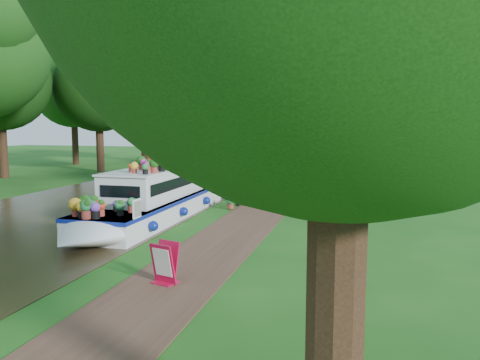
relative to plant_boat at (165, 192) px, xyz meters
name	(u,v)px	position (x,y,z in m)	size (l,w,h in m)	color
ground	(218,219)	(2.25, -0.33, -0.85)	(100.00, 100.00, 0.00)	#195114
canal_water	(77,211)	(-3.75, -0.33, -0.84)	(10.00, 100.00, 0.02)	#2C2413
towpath	(249,220)	(3.45, -0.33, -0.84)	(2.20, 100.00, 0.03)	#4B3023
plant_boat	(165,192)	(0.00, 0.00, 0.00)	(2.29, 13.52, 2.24)	white
tree_near_overhang	(332,45)	(6.04, 2.74, 5.75)	(5.52, 5.28, 8.99)	black
tree_near_mid	(356,78)	(6.73, 14.75, 5.58)	(6.90, 6.60, 9.40)	black
tree_near_far	(353,83)	(6.23, 25.76, 6.20)	(7.59, 7.26, 10.30)	black
tree_far_c	(98,81)	(-11.27, 13.76, 5.67)	(7.13, 6.82, 9.59)	black
tree_far_d	(143,82)	(-12.77, 23.77, 6.55)	(8.05, 7.70, 10.85)	black
tree_far_h	(73,81)	(-16.77, 18.77, 6.28)	(7.82, 7.48, 10.49)	black
second_boat	(260,163)	(-0.50, 19.07, -0.39)	(1.90, 5.91, 1.13)	black
sandwich_board	(165,265)	(3.31, -7.45, -0.41)	(0.61, 0.59, 0.91)	#C00D38
pedestrian_pink	(308,155)	(2.75, 23.36, 0.04)	(0.63, 0.41, 1.73)	#D35784
verge_plant	(251,194)	(2.30, 4.57, -0.63)	(0.40, 0.35, 0.45)	#26691F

